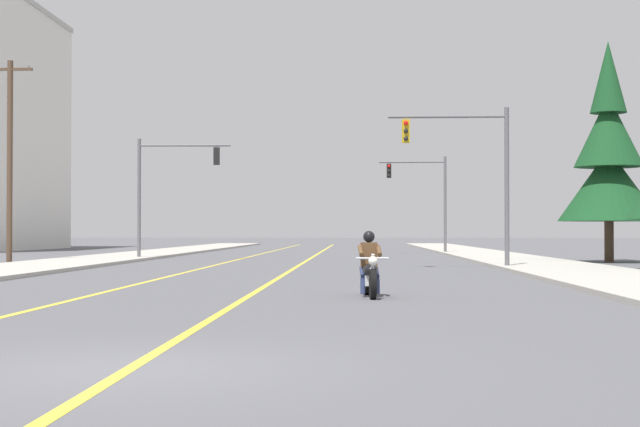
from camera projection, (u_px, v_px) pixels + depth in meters
name	position (u px, v px, depth m)	size (l,w,h in m)	color
ground_plane	(125.00, 369.00, 10.37)	(400.00, 400.00, 0.00)	#515156
lane_stripe_center	(313.00, 257.00, 55.33)	(0.16, 100.00, 0.01)	yellow
lane_stripe_left	(250.00, 257.00, 55.46)	(0.16, 100.00, 0.01)	yellow
sidewalk_kerb_right	(504.00, 258.00, 49.98)	(4.40, 110.00, 0.14)	#ADA89E
sidewalk_kerb_left	(115.00, 258.00, 50.70)	(4.40, 110.00, 0.14)	#ADA89E
motorcycle_with_rider	(370.00, 270.00, 21.67)	(0.70, 2.19, 1.46)	black
traffic_signal_near_right	(472.00, 163.00, 37.59)	(4.63, 0.37, 6.20)	#56565B
traffic_signal_near_left	(165.00, 180.00, 50.35)	(4.79, 0.39, 6.20)	#56565B
traffic_signal_mid_right	(426.00, 190.00, 62.40)	(4.28, 0.37, 6.20)	#56565B
utility_pole_left_near	(10.00, 157.00, 45.08)	(2.08, 0.26, 9.31)	#4C3828
conifer_tree_right_verge_far	(609.00, 161.00, 45.58)	(4.69, 4.69, 10.31)	#423023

